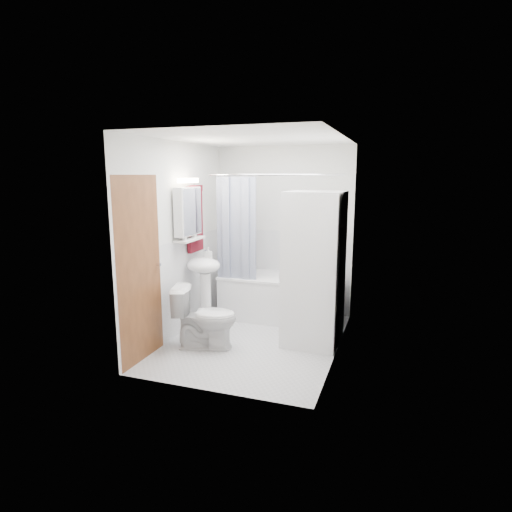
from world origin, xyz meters
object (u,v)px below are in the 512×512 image
(toilet, at_px, (205,318))
(sink, at_px, (204,277))
(bathtub, at_px, (279,295))
(washer_dryer, at_px, (314,269))

(toilet, bearing_deg, sink, 10.49)
(bathtub, xyz_separation_m, toilet, (-0.54, -1.28, 0.02))
(bathtub, relative_size, sink, 1.54)
(sink, xyz_separation_m, toilet, (0.27, -0.56, -0.34))
(sink, bearing_deg, bathtub, 41.50)
(sink, height_order, toilet, sink)
(sink, distance_m, toilet, 0.72)
(bathtub, bearing_deg, sink, -138.50)
(sink, xyz_separation_m, washer_dryer, (1.43, -0.02, 0.20))
(washer_dryer, bearing_deg, sink, -178.45)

